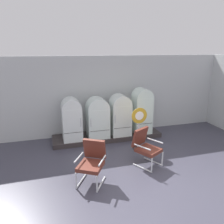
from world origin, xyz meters
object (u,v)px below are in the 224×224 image
(sign_stand, at_px, (139,129))
(refrigerator_2, at_px, (120,114))
(refrigerator_1, at_px, (98,117))
(refrigerator_3, at_px, (142,109))
(armchair_left, at_px, (92,160))
(armchair_right, at_px, (145,146))
(refrigerator_0, at_px, (72,118))

(sign_stand, bearing_deg, refrigerator_2, 106.27)
(refrigerator_1, xyz_separation_m, sign_stand, (1.08, -0.97, -0.19))
(refrigerator_3, relative_size, armchair_left, 1.58)
(refrigerator_2, height_order, refrigerator_3, refrigerator_3)
(armchair_right, height_order, sign_stand, sign_stand)
(armchair_left, bearing_deg, refrigerator_0, 94.85)
(refrigerator_1, distance_m, refrigerator_3, 1.60)
(armchair_left, bearing_deg, armchair_right, 14.30)
(refrigerator_0, distance_m, refrigerator_1, 0.86)
(refrigerator_0, distance_m, armchair_left, 2.37)
(armchair_right, bearing_deg, refrigerator_3, 69.46)
(refrigerator_0, bearing_deg, refrigerator_3, -0.65)
(refrigerator_1, xyz_separation_m, refrigerator_2, (0.80, 0.01, 0.03))
(refrigerator_2, relative_size, armchair_left, 1.40)
(armchair_right, bearing_deg, refrigerator_1, 114.49)
(refrigerator_1, distance_m, refrigerator_2, 0.80)
(refrigerator_1, xyz_separation_m, armchair_right, (0.88, -1.93, -0.32))
(sign_stand, bearing_deg, refrigerator_3, 61.78)
(refrigerator_1, height_order, refrigerator_3, refrigerator_3)
(refrigerator_0, distance_m, refrigerator_2, 1.66)
(refrigerator_3, xyz_separation_m, sign_stand, (-0.52, -0.96, -0.33))
(armchair_left, bearing_deg, refrigerator_2, 57.92)
(armchair_right, bearing_deg, armchair_left, -165.70)
(refrigerator_1, relative_size, refrigerator_2, 0.97)
(refrigerator_0, bearing_deg, sign_stand, -26.98)
(refrigerator_1, height_order, armchair_right, refrigerator_1)
(refrigerator_1, distance_m, sign_stand, 1.47)
(refrigerator_0, height_order, sign_stand, refrigerator_0)
(refrigerator_1, bearing_deg, armchair_left, -105.93)
(refrigerator_0, bearing_deg, armchair_right, -48.18)
(refrigerator_3, height_order, armchair_left, refrigerator_3)
(refrigerator_0, distance_m, sign_stand, 2.19)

